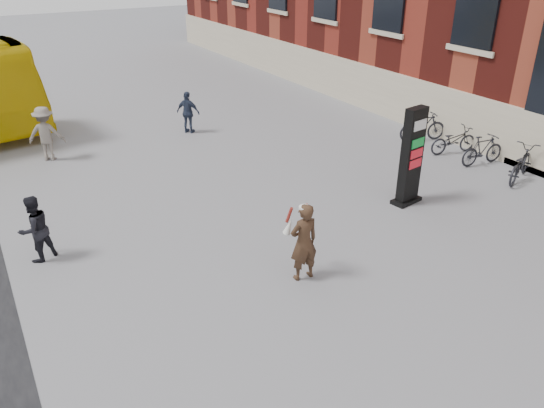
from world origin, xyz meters
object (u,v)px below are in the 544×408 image
woman (304,241)px  pedestrian_b (46,134)px  bike_5 (483,150)px  bike_6 (453,140)px  pedestrian_a (35,229)px  bike_4 (520,164)px  info_pylon (411,157)px  pedestrian_c (188,112)px  bike_7 (423,127)px

woman → pedestrian_b: size_ratio=0.99×
woman → bike_5: size_ratio=1.07×
bike_5 → bike_6: bike_5 is taller
pedestrian_a → pedestrian_b: size_ratio=0.87×
woman → pedestrian_b: bearing=-68.8°
bike_4 → bike_6: 2.53m
bike_5 → info_pylon: bearing=108.3°
pedestrian_b → bike_5: (11.59, -7.33, -0.39)m
pedestrian_a → pedestrian_c: 8.89m
woman → bike_6: size_ratio=1.02×
woman → bike_5: woman is taller
woman → pedestrian_b: pedestrian_b is taller
bike_4 → bike_6: bearing=-21.8°
bike_5 → bike_6: 1.17m
bike_4 → info_pylon: bearing=60.5°
pedestrian_a → bike_5: size_ratio=0.95×
bike_7 → bike_5: bearing=-162.3°
bike_4 → bike_6: size_ratio=1.12×
pedestrian_a → bike_6: pedestrian_a is taller
bike_7 → pedestrian_c: bearing=71.0°
info_pylon → bike_6: info_pylon is taller
info_pylon → bike_6: size_ratio=1.55×
pedestrian_b → bike_5: bearing=173.0°
bike_4 → bike_7: bearing=-21.8°
pedestrian_b → bike_4: bearing=168.5°
pedestrian_a → bike_4: 13.13m
woman → pedestrian_a: woman is taller
info_pylon → pedestrian_c: info_pylon is taller
bike_6 → bike_7: bearing=11.2°
info_pylon → bike_4: 4.03m
bike_4 → pedestrian_a: bearing=57.1°
bike_5 → bike_7: 2.57m
woman → pedestrian_b: (-3.31, 9.70, -0.01)m
bike_7 → pedestrian_a: bearing=113.9°
pedestrian_a → bike_5: bearing=149.4°
woman → pedestrian_a: (-4.60, 3.54, -0.12)m
bike_5 → pedestrian_a: bearing=91.3°
info_pylon → pedestrian_b: 11.20m
pedestrian_c → bike_4: (6.69, -8.91, -0.26)m
bike_6 → woman: bearing=124.4°
pedestrian_c → woman: bearing=129.9°
info_pylon → bike_5: info_pylon is taller
woman → pedestrian_c: (1.59, 9.92, -0.12)m
bike_7 → bike_4: bearing=-162.3°
pedestrian_c → bike_5: 10.09m
info_pylon → pedestrian_b: info_pylon is taller
pedestrian_c → bike_7: size_ratio=0.89×
woman → bike_6: woman is taller
pedestrian_c → bike_7: (6.69, -4.99, -0.25)m
pedestrian_a → bike_4: bearing=143.5°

